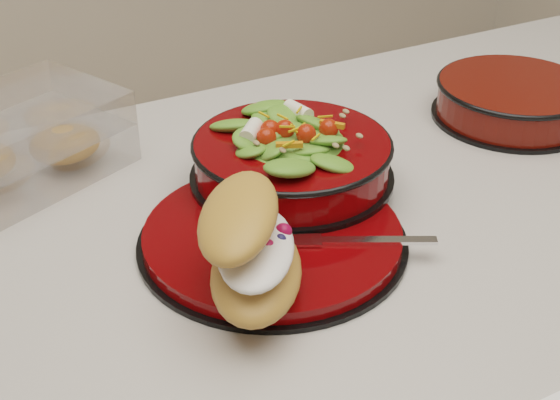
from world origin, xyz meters
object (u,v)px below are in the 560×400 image
salad_bowl (292,151)px  pastry_box (20,142)px  extra_bowl (513,99)px  fork (355,241)px  dinner_plate (274,237)px  croissant (253,247)px

salad_bowl → pastry_box: bearing=144.0°
extra_bowl → fork: bearing=-154.8°
dinner_plate → pastry_box: (-0.20, 0.28, 0.03)m
salad_bowl → extra_bowl: (0.37, 0.03, -0.03)m
croissant → extra_bowl: 0.54m
dinner_plate → croissant: bearing=-128.8°
fork → pastry_box: 0.43m
dinner_plate → croissant: 0.11m
pastry_box → croissant: bearing=-92.7°
croissant → extra_bowl: croissant is taller
croissant → fork: croissant is taller
fork → extra_bowl: bearing=-36.7°
fork → extra_bowl: size_ratio=0.66×
dinner_plate → salad_bowl: bearing=50.9°
dinner_plate → croissant: (-0.06, -0.08, 0.06)m
salad_bowl → croissant: size_ratio=1.26×
fork → pastry_box: (-0.26, 0.34, 0.02)m
pastry_box → fork: bearing=-76.1°
pastry_box → extra_bowl: bearing=-38.0°
fork → salad_bowl: bearing=25.8°
croissant → fork: 0.14m
dinner_plate → salad_bowl: 0.12m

